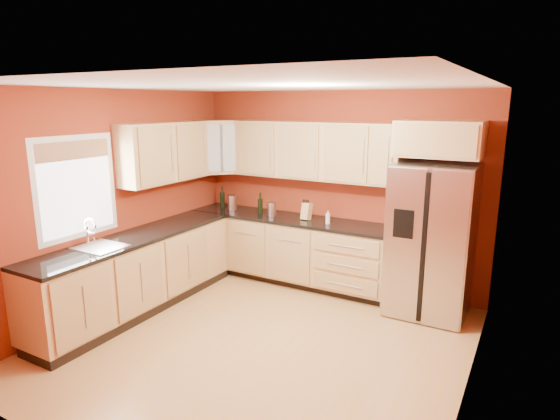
{
  "coord_description": "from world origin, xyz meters",
  "views": [
    {
      "loc": [
        2.36,
        -3.76,
        2.44
      ],
      "look_at": [
        -0.25,
        0.9,
        1.21
      ],
      "focal_mm": 30.0,
      "sensor_mm": 36.0,
      "label": 1
    }
  ],
  "objects_px": {
    "refrigerator": "(431,240)",
    "knife_block": "(307,211)",
    "canister_left": "(232,202)",
    "wine_bottle_a": "(222,197)",
    "soap_dispenser": "(328,217)"
  },
  "relations": [
    {
      "from": "canister_left",
      "to": "wine_bottle_a",
      "type": "height_order",
      "value": "wine_bottle_a"
    },
    {
      "from": "canister_left",
      "to": "soap_dispenser",
      "type": "xyz_separation_m",
      "value": [
        1.55,
        -0.08,
        -0.02
      ]
    },
    {
      "from": "wine_bottle_a",
      "to": "soap_dispenser",
      "type": "bearing_deg",
      "value": -3.88
    },
    {
      "from": "refrigerator",
      "to": "knife_block",
      "type": "relative_size",
      "value": 8.02
    },
    {
      "from": "canister_left",
      "to": "wine_bottle_a",
      "type": "distance_m",
      "value": 0.21
    },
    {
      "from": "wine_bottle_a",
      "to": "soap_dispenser",
      "type": "height_order",
      "value": "wine_bottle_a"
    },
    {
      "from": "refrigerator",
      "to": "soap_dispenser",
      "type": "xyz_separation_m",
      "value": [
        -1.3,
        0.0,
        0.11
      ]
    },
    {
      "from": "wine_bottle_a",
      "to": "refrigerator",
      "type": "bearing_deg",
      "value": -2.27
    },
    {
      "from": "wine_bottle_a",
      "to": "soap_dispenser",
      "type": "distance_m",
      "value": 1.76
    },
    {
      "from": "knife_block",
      "to": "soap_dispenser",
      "type": "height_order",
      "value": "knife_block"
    },
    {
      "from": "refrigerator",
      "to": "knife_block",
      "type": "height_order",
      "value": "refrigerator"
    },
    {
      "from": "canister_left",
      "to": "soap_dispenser",
      "type": "bearing_deg",
      "value": -3.09
    },
    {
      "from": "wine_bottle_a",
      "to": "knife_block",
      "type": "bearing_deg",
      "value": -1.81
    },
    {
      "from": "refrigerator",
      "to": "soap_dispenser",
      "type": "bearing_deg",
      "value": 179.9
    },
    {
      "from": "canister_left",
      "to": "knife_block",
      "type": "xyz_separation_m",
      "value": [
        1.21,
        -0.01,
        0.01
      ]
    }
  ]
}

